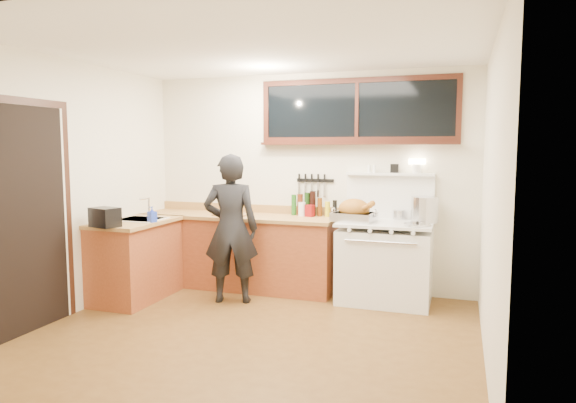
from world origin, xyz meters
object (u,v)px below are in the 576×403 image
(man, at_px, (231,229))
(cutting_board, at_px, (232,211))
(roast_turkey, at_px, (355,212))
(vintage_stove, at_px, (385,260))

(man, distance_m, cutting_board, 0.55)
(cutting_board, height_order, roast_turkey, roast_turkey)
(cutting_board, bearing_deg, man, -66.04)
(cutting_board, distance_m, roast_turkey, 1.50)
(man, height_order, roast_turkey, man)
(man, distance_m, roast_turkey, 1.38)
(cutting_board, relative_size, roast_turkey, 0.81)
(vintage_stove, bearing_deg, roast_turkey, -168.21)
(vintage_stove, relative_size, cutting_board, 3.89)
(man, xyz_separation_m, roast_turkey, (1.29, 0.48, 0.18))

